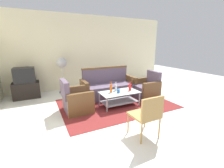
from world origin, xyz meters
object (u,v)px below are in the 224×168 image
Objects in this scene: couch at (109,87)px; armchair_left at (76,101)px; cup at (118,91)px; tv_stand at (27,90)px; television at (24,75)px; bottle_orange at (111,88)px; wicker_chair at (147,113)px; armchair_right at (146,89)px; bottle_red at (130,87)px; pedestal_fan at (62,65)px; coffee_table at (119,97)px; bottle_clear at (116,87)px.

couch is 1.44m from armchair_left.
tv_stand is at bearing 139.50° from cup.
bottle_orange is at bearing 141.44° from television.
cup is at bearing 80.01° from wicker_chair.
wicker_chair is at bearing -59.33° from tv_stand.
armchair_right reaches higher than bottle_red.
bottle_orange is 2.21m from pedestal_fan.
couch is 2.93× the size of television.
wicker_chair is (-0.07, -1.66, -0.03)m from bottle_orange.
armchair_left is at bearing 29.97° from couch.
cup is 3.08m from television.
cup is at bearing -143.06° from coffee_table.
armchair_right is 2.32m from wicker_chair.
couch reaches higher than armchair_right.
television is at bearing 139.20° from bottle_orange.
wicker_chair is at bearing 122.90° from television.
television reaches higher than couch.
cup is (0.17, -0.12, -0.07)m from bottle_orange.
television reaches higher than coffee_table.
wicker_chair reaches higher than coffee_table.
couch is at bearing 107.11° from bottle_red.
bottle_red reaches higher than tv_stand.
bottle_orange is 0.22m from bottle_clear.
television is at bearing 119.52° from wicker_chair.
television reaches higher than bottle_clear.
coffee_table is (1.19, -0.17, -0.02)m from armchair_left.
television is (-2.37, 1.78, 0.25)m from bottle_clear.
couch is 1.64× the size of coffee_table.
bottle_red is (0.27, -0.88, 0.20)m from couch.
bottle_orange is 2.87m from tv_stand.
pedestal_fan is at bearing 121.26° from coffee_table.
tv_stand is 1.40m from pedestal_fan.
couch is 2.15× the size of wicker_chair.
cup is (-0.06, -0.04, 0.19)m from coffee_table.
bottle_orange is 1.66m from wicker_chair.
coffee_table is at bearing 178.76° from bottle_red.
couch is at bearing 80.29° from wicker_chair.
armchair_right reaches higher than cup.
pedestal_fan is at bearing 122.98° from bottle_clear.
couch is at bearing 81.90° from cup.
pedestal_fan is (-1.56, 2.01, 0.50)m from bottle_red.
coffee_table is 1.38× the size of tv_stand.
couch is 0.87m from bottle_orange.
pedestal_fan reaches higher than couch.
bottle_orange is at bearing -62.75° from pedestal_fan.
armchair_right reaches higher than tv_stand.
bottle_orange is 1.20× the size of bottle_clear.
armchair_left reaches higher than coffee_table.
armchair_right is 1.24m from cup.
bottle_orange is (-0.22, 0.08, 0.26)m from coffee_table.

